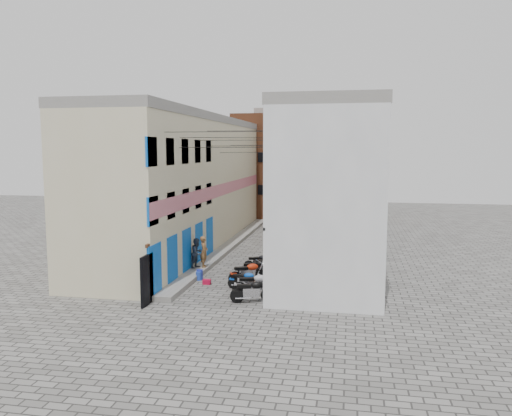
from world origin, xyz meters
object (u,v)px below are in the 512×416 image
Objects in this scene: motorcycle_c at (245,279)px; person_a at (204,252)px; motorcycle_e at (257,268)px; water_jug_near at (199,276)px; person_b at (197,253)px; motorcycle_b at (255,283)px; motorcycle_f at (270,264)px; water_jug_far at (200,274)px; motorcycle_d at (248,271)px; red_crate at (207,282)px; motorcycle_g at (260,261)px; motorcycle_a at (252,290)px.

motorcycle_c is 4.31m from person_a.
motorcycle_e reaches higher than water_jug_near.
water_jug_near is at bearing -144.37° from person_b.
motorcycle_f is (0.05, 3.93, -0.01)m from motorcycle_b.
motorcycle_e is at bearing -50.91° from motorcycle_f.
motorcycle_d is at bearing -5.59° from water_jug_far.
motorcycle_f reaches higher than water_jug_far.
motorcycle_g is at bearing 58.29° from red_crate.
motorcycle_g is 3.82m from water_jug_near.
motorcycle_d is at bearing -102.60° from person_b.
motorcycle_a is 4.45× the size of water_jug_near.
motorcycle_a reaches higher than water_jug_far.
motorcycle_b is 1.02× the size of motorcycle_f.
motorcycle_e is at bearing 15.97° from water_jug_near.
red_crate is (0.63, -0.83, -0.14)m from water_jug_far.
motorcycle_g is at bearing 176.64° from motorcycle_b.
motorcycle_c is at bearing -27.24° from motorcycle_d.
motorcycle_e is (-0.55, 4.01, 0.01)m from motorcycle_a.
water_jug_far is (0.00, 0.16, 0.03)m from water_jug_near.
person_b is at bearing -116.25° from motorcycle_e.
motorcycle_d is 3.52m from person_a.
motorcycle_a is 1.15× the size of motorcycle_c.
motorcycle_a is 6.32m from person_b.
red_crate is at bearing -170.58° from person_a.
motorcycle_a reaches higher than red_crate.
person_a reaches higher than person_b.
motorcycle_f is at bearing 39.71° from red_crate.
person_b reaches higher than motorcycle_b.
water_jug_far is (0.26, -1.68, -0.85)m from person_a.
motorcycle_c is 0.83× the size of motorcycle_f.
motorcycle_e is 2.99m from water_jug_far.
motorcycle_f reaches higher than water_jug_near.
motorcycle_a is 4.86m from motorcycle_f.
motorcycle_a is 2.09m from motorcycle_c.
red_crate is at bearing -53.08° from water_jug_far.
motorcycle_c is 3.88× the size of water_jug_near.
motorcycle_g is 3.71m from water_jug_far.
motorcycle_e reaches higher than motorcycle_a.
person_b is (-0.34, -0.20, -0.04)m from person_a.
motorcycle_d is at bearing -42.51° from motorcycle_f.
water_jug_far reaches higher than red_crate.
motorcycle_b is 1.02× the size of motorcycle_d.
water_jug_near is (0.26, -1.84, -0.88)m from person_a.
motorcycle_a is 3.20m from motorcycle_d.
motorcycle_f is 1.27× the size of person_b.
motorcycle_a reaches higher than motorcycle_c.
motorcycle_e is 0.97× the size of motorcycle_f.
motorcycle_g reaches higher than red_crate.
person_a is (-3.66, 4.10, 0.49)m from motorcycle_b.
motorcycle_f reaches higher than motorcycle_e.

